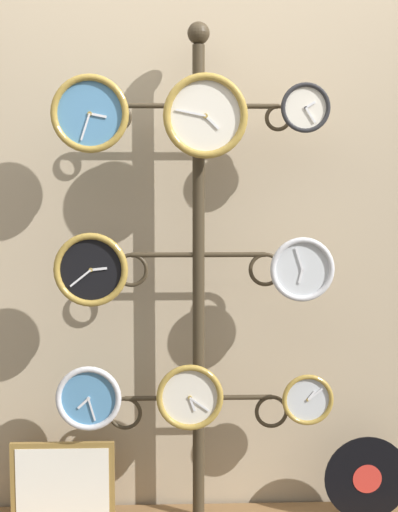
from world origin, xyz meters
TOP-DOWN VIEW (x-y plane):
  - shop_wall at (0.00, 0.57)m, footprint 4.40×0.04m
  - display_stand at (0.00, 0.41)m, footprint 0.72×0.39m
  - clock_top_left at (-0.40, 0.30)m, footprint 0.29×0.04m
  - clock_top_center at (0.02, 0.30)m, footprint 0.32×0.04m
  - clock_top_right at (0.40, 0.33)m, footprint 0.19×0.04m
  - clock_middle_left at (-0.41, 0.29)m, footprint 0.28×0.04m
  - clock_middle_right at (0.39, 0.31)m, footprint 0.25×0.04m
  - clock_bottom_left at (-0.43, 0.33)m, footprint 0.25×0.04m
  - clock_bottom_center at (-0.04, 0.32)m, footprint 0.26×0.04m
  - clock_bottom_right at (0.43, 0.34)m, footprint 0.20×0.04m
  - vinyl_record at (0.68, 0.36)m, footprint 0.34×0.01m
  - picture_frame at (-0.54, 0.38)m, footprint 0.41×0.02m

SIDE VIEW (x-z plane):
  - picture_frame at x=-0.54m, z-range 0.06..0.39m
  - vinyl_record at x=0.68m, z-range 0.06..0.40m
  - clock_bottom_right at x=0.43m, z-range 0.47..0.67m
  - clock_bottom_left at x=-0.43m, z-range 0.46..0.71m
  - clock_bottom_center at x=-0.04m, z-range 0.46..0.72m
  - display_stand at x=0.00m, z-range -0.25..1.78m
  - clock_middle_right at x=0.39m, z-range 0.96..1.21m
  - clock_middle_left at x=-0.41m, z-range 0.95..1.23m
  - shop_wall at x=0.00m, z-range 0.00..2.80m
  - clock_top_center at x=0.02m, z-range 1.50..1.82m
  - clock_top_left at x=-0.40m, z-range 1.52..1.81m
  - clock_top_right at x=0.40m, z-range 1.60..1.79m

